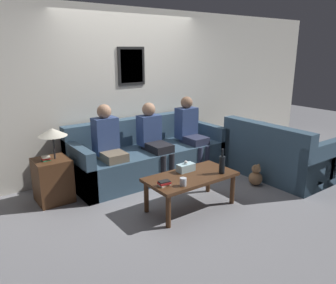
# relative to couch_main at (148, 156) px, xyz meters

# --- Properties ---
(ground_plane) EXTENTS (16.00, 16.00, 0.00)m
(ground_plane) POSITION_rel_couch_main_xyz_m (0.00, -0.56, -0.31)
(ground_plane) COLOR gray
(wall_back) EXTENTS (9.00, 0.08, 2.60)m
(wall_back) POSITION_rel_couch_main_xyz_m (0.00, 0.50, 0.99)
(wall_back) COLOR silver
(wall_back) RESTS_ON ground_plane
(couch_main) EXTENTS (2.50, 0.95, 0.88)m
(couch_main) POSITION_rel_couch_main_xyz_m (0.00, 0.00, 0.00)
(couch_main) COLOR #385166
(couch_main) RESTS_ON ground_plane
(couch_side) EXTENTS (0.95, 1.56, 0.88)m
(couch_side) POSITION_rel_couch_main_xyz_m (1.62, -1.25, 0.00)
(couch_side) COLOR #385166
(couch_side) RESTS_ON ground_plane
(coffee_table) EXTENTS (1.16, 0.58, 0.44)m
(coffee_table) POSITION_rel_couch_main_xyz_m (-0.20, -1.31, 0.07)
(coffee_table) COLOR #4C2D19
(coffee_table) RESTS_ON ground_plane
(side_table_with_lamp) EXTENTS (0.46, 0.44, 0.99)m
(side_table_with_lamp) POSITION_rel_couch_main_xyz_m (-1.55, -0.09, 0.06)
(side_table_with_lamp) COLOR #4C2D19
(side_table_with_lamp) RESTS_ON ground_plane
(wine_bottle) EXTENTS (0.07, 0.07, 0.32)m
(wine_bottle) POSITION_rel_couch_main_xyz_m (0.16, -1.48, 0.25)
(wine_bottle) COLOR black
(wine_bottle) RESTS_ON coffee_table
(drinking_glass) EXTENTS (0.08, 0.08, 0.10)m
(drinking_glass) POSITION_rel_couch_main_xyz_m (-0.49, -1.51, 0.18)
(drinking_glass) COLOR silver
(drinking_glass) RESTS_ON coffee_table
(book_stack) EXTENTS (0.15, 0.11, 0.06)m
(book_stack) POSITION_rel_couch_main_xyz_m (-0.66, -1.38, 0.16)
(book_stack) COLOR beige
(book_stack) RESTS_ON coffee_table
(tissue_box) EXTENTS (0.23, 0.12, 0.15)m
(tissue_box) POSITION_rel_couch_main_xyz_m (-0.17, -1.16, 0.18)
(tissue_box) COLOR silver
(tissue_box) RESTS_ON coffee_table
(person_left) EXTENTS (0.34, 0.58, 1.22)m
(person_left) POSITION_rel_couch_main_xyz_m (-0.76, -0.17, 0.36)
(person_left) COLOR #756651
(person_left) RESTS_ON ground_plane
(person_middle) EXTENTS (0.34, 0.63, 1.17)m
(person_middle) POSITION_rel_couch_main_xyz_m (0.00, -0.17, 0.34)
(person_middle) COLOR black
(person_middle) RESTS_ON ground_plane
(person_right) EXTENTS (0.34, 0.60, 1.21)m
(person_right) POSITION_rel_couch_main_xyz_m (0.72, -0.18, 0.35)
(person_right) COLOR #2D334C
(person_right) RESTS_ON ground_plane
(teddy_bear) EXTENTS (0.20, 0.20, 0.32)m
(teddy_bear) POSITION_rel_couch_main_xyz_m (1.05, -1.32, -0.17)
(teddy_bear) COLOR #A87A51
(teddy_bear) RESTS_ON ground_plane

